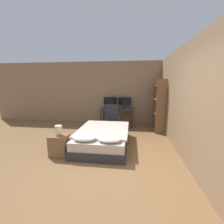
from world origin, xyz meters
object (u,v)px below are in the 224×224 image
Objects in this scene: nightstand at (60,145)px; bookshelf at (159,103)px; bedside_lamp at (58,129)px; keyboard at (116,109)px; desk at (117,110)px; office_chair at (113,120)px; monitor_right at (125,102)px; monitor_left at (110,101)px; computer_mouse at (123,109)px; bed at (103,138)px.

bookshelf is (2.77, 2.36, 0.79)m from nightstand.
bedside_lamp is 0.64× the size of keyboard.
desk is at bearing 68.20° from nightstand.
bookshelf is (1.70, 0.23, 0.62)m from office_chair.
monitor_right is at bearing 150.16° from bookshelf.
monitor_right is at bearing 0.00° from monitor_left.
keyboard is (1.15, 2.62, 0.50)m from nightstand.
monitor_left is 0.81m from computer_mouse.
bed is 2.57m from monitor_right.
monitor_left is at bearing 75.05° from bedside_lamp.
monitor_right reaches higher than bedside_lamp.
monitor_left is at bearing 93.09° from bed.
bed is at bearing -95.55° from keyboard.
monitor_left is at bearing 75.05° from nightstand.
computer_mouse is 1.39m from bookshelf.
nightstand is 3.31m from monitor_left.
nightstand is at bearing -115.14° from monitor_right.
nightstand is at bearing -104.95° from monitor_left.
monitor_right reaches higher than computer_mouse.
computer_mouse is 0.07× the size of office_chair.
desk is 0.53m from monitor_left.
bed is 3.64× the size of monitor_right.
bookshelf is (2.77, 2.36, 0.38)m from bedside_lamp.
bookshelf is at bearing 40.48° from bedside_lamp.
nightstand is 3.11m from desk.
monitor_left reaches higher than keyboard.
monitor_right is 0.29× the size of bookshelf.
bookshelf is at bearing -17.19° from desk.
office_chair is 0.53× the size of bookshelf.
computer_mouse is (-0.03, -0.49, -0.24)m from monitor_right.
nightstand is at bearing -111.80° from desk.
nightstand is 3.73m from bookshelf.
office_chair is (1.07, 2.13, -0.25)m from bedside_lamp.
nightstand is 0.38× the size of desk.
bed is 1.06× the size of bookshelf.
desk is 1.74m from bookshelf.
monitor_left is at bearing 140.57° from computer_mouse.
monitor_right is at bearing 38.22° from desk.
bed is 1.50× the size of desk.
keyboard reaches higher than bed.
monitor_right is at bearing 68.51° from office_chair.
computer_mouse is (0.47, 1.91, 0.52)m from bed.
computer_mouse is (1.43, 2.62, 0.51)m from nightstand.
office_chair is at bearing -95.64° from desk.
nightstand is 2.10× the size of bedside_lamp.
nightstand is 2.91m from keyboard.
bedside_lamp is at bearing -116.76° from office_chair.
keyboard reaches higher than desk.
desk is 0.53m from monitor_right.
bedside_lamp is 0.44× the size of monitor_left.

